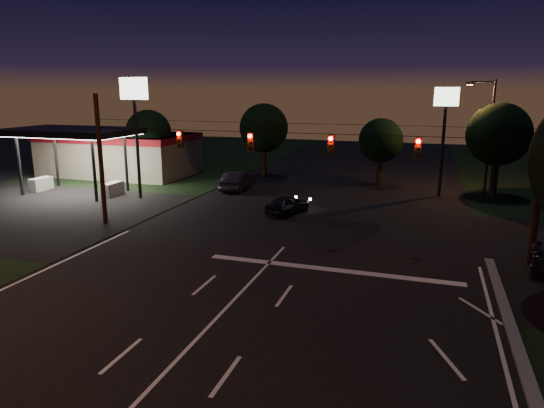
% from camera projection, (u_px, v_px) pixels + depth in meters
% --- Properties ---
extents(ground, '(140.00, 140.00, 0.00)m').
position_uv_depth(ground, '(135.00, 405.00, 12.96)').
color(ground, black).
rests_on(ground, ground).
extents(cross_street_left, '(20.00, 16.00, 0.02)m').
position_uv_depth(cross_street_left, '(18.00, 210.00, 33.79)').
color(cross_street_left, black).
rests_on(cross_street_left, ground).
extents(stop_bar, '(12.00, 0.50, 0.01)m').
position_uv_depth(stop_bar, '(330.00, 269.00, 22.70)').
color(stop_bar, silver).
rests_on(stop_bar, ground).
extents(utility_pole_right, '(0.30, 0.30, 9.00)m').
position_uv_depth(utility_pole_right, '(529.00, 265.00, 23.23)').
color(utility_pole_right, black).
rests_on(utility_pole_right, ground).
extents(utility_pole_left, '(0.28, 0.28, 8.00)m').
position_uv_depth(utility_pole_left, '(106.00, 224.00, 30.46)').
color(utility_pole_left, black).
rests_on(utility_pole_left, ground).
extents(signal_span, '(24.00, 0.40, 1.56)m').
position_uv_depth(signal_span, '(290.00, 142.00, 25.54)').
color(signal_span, black).
rests_on(signal_span, ground).
extents(gas_station, '(14.20, 16.10, 5.25)m').
position_uv_depth(gas_station, '(117.00, 151.00, 47.11)').
color(gas_station, gray).
rests_on(gas_station, ground).
extents(pole_sign_left_near, '(2.20, 0.30, 9.10)m').
position_uv_depth(pole_sign_left_near, '(135.00, 107.00, 35.93)').
color(pole_sign_left_near, black).
rests_on(pole_sign_left_near, ground).
extents(pole_sign_right, '(1.80, 0.30, 8.40)m').
position_uv_depth(pole_sign_right, '(445.00, 116.00, 36.88)').
color(pole_sign_right, black).
rests_on(pole_sign_right, ground).
extents(street_light_right_far, '(2.20, 0.35, 9.00)m').
position_uv_depth(street_light_right_far, '(487.00, 129.00, 37.99)').
color(street_light_right_far, black).
rests_on(street_light_right_far, ground).
extents(tree_far_a, '(4.20, 4.20, 6.42)m').
position_uv_depth(tree_far_a, '(149.00, 133.00, 45.26)').
color(tree_far_a, black).
rests_on(tree_far_a, ground).
extents(tree_far_b, '(4.60, 4.60, 6.98)m').
position_uv_depth(tree_far_b, '(264.00, 129.00, 45.88)').
color(tree_far_b, black).
rests_on(tree_far_b, ground).
extents(tree_far_c, '(3.80, 3.80, 5.86)m').
position_uv_depth(tree_far_c, '(381.00, 141.00, 41.79)').
color(tree_far_c, black).
rests_on(tree_far_c, ground).
extents(tree_far_d, '(4.80, 4.80, 7.30)m').
position_uv_depth(tree_far_d, '(499.00, 135.00, 37.05)').
color(tree_far_d, black).
rests_on(tree_far_d, ground).
extents(car_oncoming_a, '(2.56, 4.05, 1.28)m').
position_uv_depth(car_oncoming_a, '(287.00, 204.00, 32.82)').
color(car_oncoming_a, black).
rests_on(car_oncoming_a, ground).
extents(car_oncoming_b, '(2.02, 4.81, 1.55)m').
position_uv_depth(car_oncoming_b, '(237.00, 181.00, 40.63)').
color(car_oncoming_b, black).
rests_on(car_oncoming_b, ground).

